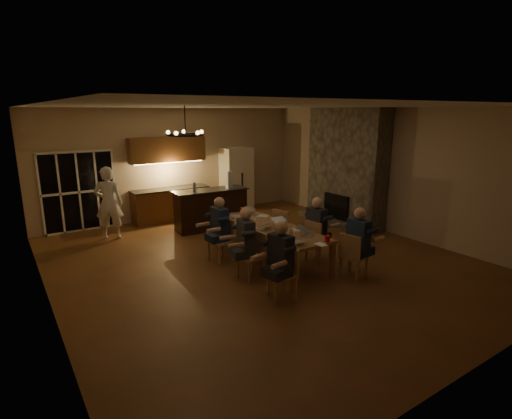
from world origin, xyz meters
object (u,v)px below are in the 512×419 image
(person_right_near, at_px, (358,243))
(bar_island, at_px, (211,209))
(mug_back, at_px, (236,219))
(person_right_mid, at_px, (316,229))
(chair_left_mid, at_px, (251,256))
(mug_front, at_px, (279,229))
(chandelier, at_px, (186,135))
(bar_blender, at_px, (229,180))
(laptop_f, at_px, (253,210))
(bar_bottle, at_px, (194,187))
(redcup_near, at_px, (327,239))
(person_left_near, at_px, (281,261))
(person_left_far, at_px, (220,229))
(laptop_c, at_px, (262,223))
(can_silver, at_px, (291,233))
(person_left_mid, at_px, (246,244))
(refrigerator, at_px, (236,179))
(plate_near, at_px, (299,230))
(can_cola, at_px, (229,212))
(laptop_b, at_px, (308,230))
(standing_person, at_px, (109,203))
(can_right, at_px, (280,219))
(chair_right_mid, at_px, (319,240))
(redcup_far, at_px, (242,210))
(laptop_d, at_px, (282,221))
(mug_mid, at_px, (257,218))
(plate_far, at_px, (264,216))
(laptop_e, at_px, (235,212))
(redcup_mid, at_px, (246,224))
(chair_left_far, at_px, (221,241))
(chair_right_near, at_px, (354,255))
(dining_table, at_px, (269,244))
(laptop_a, at_px, (294,237))

(person_right_near, bearing_deg, bar_island, 7.45)
(mug_back, bearing_deg, person_right_mid, -48.71)
(chair_left_mid, bearing_deg, bar_island, 159.64)
(bar_island, distance_m, mug_front, 3.21)
(chandelier, bearing_deg, bar_blender, 51.62)
(person_right_mid, relative_size, laptop_f, 4.31)
(bar_bottle, bearing_deg, redcup_near, -79.92)
(person_left_near, height_order, person_left_far, same)
(laptop_c, distance_m, can_silver, 0.75)
(person_left_mid, bearing_deg, refrigerator, 161.79)
(chandelier, distance_m, laptop_f, 3.47)
(bar_island, distance_m, bar_bottle, 0.82)
(person_left_far, height_order, plate_near, person_left_far)
(person_left_mid, xyz_separation_m, laptop_c, (0.71, 0.50, 0.17))
(bar_bottle, bearing_deg, can_cola, -81.79)
(laptop_b, bearing_deg, standing_person, 88.23)
(can_silver, bearing_deg, can_right, 64.33)
(chair_right_mid, bearing_deg, redcup_far, 12.55)
(person_left_far, bearing_deg, mug_back, 109.25)
(laptop_c, height_order, mug_back, laptop_c)
(laptop_d, relative_size, mug_mid, 3.20)
(person_left_near, bearing_deg, plate_far, 142.69)
(refrigerator, relative_size, redcup_near, 16.67)
(person_left_near, distance_m, person_left_mid, 1.08)
(person_right_near, xyz_separation_m, laptop_e, (-1.07, 2.72, 0.17))
(laptop_b, bearing_deg, mug_front, 88.95)
(redcup_mid, bearing_deg, plate_near, -48.37)
(laptop_b, distance_m, bar_bottle, 3.73)
(laptop_e, bearing_deg, chair_right_mid, 139.80)
(person_left_mid, bearing_deg, mug_back, 167.32)
(laptop_d, bearing_deg, mug_mid, 105.93)
(person_left_far, relative_size, laptop_e, 4.31)
(chair_left_far, xyz_separation_m, standing_person, (-1.54, 2.87, 0.47))
(chair_right_near, height_order, can_cola, chair_right_near)
(laptop_d, height_order, mug_back, laptop_d)
(refrigerator, relative_size, bar_bottle, 8.33)
(person_left_mid, relative_size, mug_back, 13.80)
(chair_right_near, relative_size, mug_mid, 8.90)
(person_left_mid, bearing_deg, plate_far, 145.54)
(refrigerator, distance_m, dining_table, 4.62)
(plate_near, bearing_deg, person_right_near, -64.56)
(bar_blender, bearing_deg, can_right, -97.91)
(laptop_c, bearing_deg, laptop_d, 141.95)
(can_silver, bearing_deg, can_cola, 95.23)
(refrigerator, xyz_separation_m, laptop_a, (-1.96, -5.34, -0.14))
(dining_table, bearing_deg, plate_near, -55.42)
(dining_table, distance_m, can_right, 0.67)
(can_silver, relative_size, bar_bottle, 0.50)
(person_left_far, height_order, bar_blender, bar_blender)
(mug_back, height_order, redcup_mid, redcup_mid)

